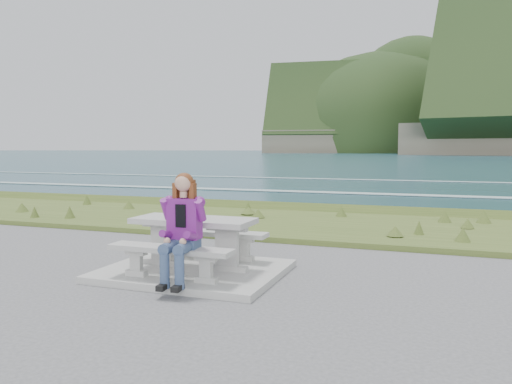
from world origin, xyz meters
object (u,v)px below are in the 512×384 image
Objects in this scene: bench_landward at (170,254)px; seated_woman at (180,243)px; bench_seaward at (214,237)px; picnic_table at (194,229)px.

seated_woman is at bearing -31.00° from bench_landward.
bench_landward is 1.00× the size of bench_seaward.
bench_seaward is (0.00, 0.70, -0.23)m from picnic_table.
seated_woman is at bearing -81.47° from bench_seaward.
picnic_table is at bearing 90.00° from bench_landward.
bench_landward and bench_seaward have the same top height.
bench_seaward is (0.00, 1.40, 0.00)m from bench_landward.
bench_seaward is at bearing 90.00° from picnic_table.
picnic_table reaches higher than bench_seaward.
bench_seaward is at bearing 93.32° from seated_woman.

